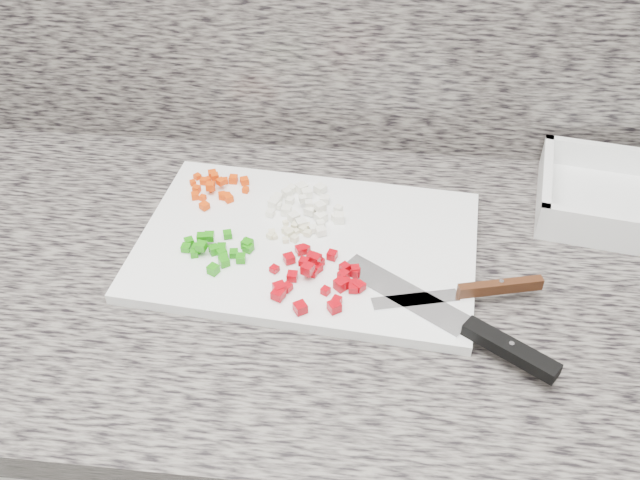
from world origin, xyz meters
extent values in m
cube|color=silver|center=(0.00, 1.44, 0.43)|extent=(3.92, 0.62, 0.86)
cube|color=slate|center=(0.00, 1.44, 0.88)|extent=(3.96, 0.64, 0.04)
cube|color=white|center=(0.05, 1.48, 0.91)|extent=(0.48, 0.34, 0.02)
cube|color=#E13C04|center=(-0.12, 1.59, 0.92)|extent=(0.01, 0.01, 0.01)
cube|color=#E13C04|center=(-0.08, 1.60, 0.92)|extent=(0.01, 0.01, 0.01)
cube|color=#E13C04|center=(-0.10, 1.59, 0.93)|extent=(0.01, 0.01, 0.01)
cube|color=#E13C04|center=(-0.12, 1.59, 0.92)|extent=(0.01, 0.01, 0.01)
cube|color=#E13C04|center=(-0.09, 1.58, 0.93)|extent=(0.02, 0.02, 0.01)
cube|color=#E13C04|center=(-0.08, 1.56, 0.92)|extent=(0.01, 0.01, 0.01)
cube|color=#E13C04|center=(-0.14, 1.59, 0.92)|extent=(0.01, 0.01, 0.01)
cube|color=#E13C04|center=(-0.09, 1.60, 0.92)|extent=(0.01, 0.01, 0.01)
cube|color=#E13C04|center=(-0.13, 1.60, 0.92)|extent=(0.01, 0.01, 0.01)
cube|color=#E13C04|center=(-0.11, 1.55, 0.92)|extent=(0.01, 0.01, 0.01)
cube|color=#E13C04|center=(-0.09, 1.56, 0.92)|extent=(0.01, 0.01, 0.01)
cube|color=#E13C04|center=(-0.07, 1.55, 0.92)|extent=(0.02, 0.02, 0.01)
cube|color=#E13C04|center=(-0.12, 1.55, 0.92)|extent=(0.01, 0.01, 0.01)
cube|color=#E13C04|center=(-0.11, 1.58, 0.92)|extent=(0.01, 0.01, 0.01)
cube|color=#E13C04|center=(-0.13, 1.57, 0.92)|extent=(0.01, 0.01, 0.01)
cube|color=#E13C04|center=(-0.05, 1.58, 0.92)|extent=(0.01, 0.01, 0.01)
cube|color=#E13C04|center=(-0.11, 1.61, 0.92)|extent=(0.02, 0.02, 0.01)
cube|color=#E13C04|center=(-0.10, 1.57, 0.93)|extent=(0.01, 0.01, 0.01)
cube|color=#E13C04|center=(-0.06, 1.60, 0.92)|extent=(0.02, 0.02, 0.01)
cube|color=#E13C04|center=(-0.10, 1.53, 0.92)|extent=(0.02, 0.02, 0.01)
cube|color=white|center=(0.05, 1.54, 0.93)|extent=(0.01, 0.01, 0.01)
cube|color=white|center=(0.06, 1.53, 0.93)|extent=(0.02, 0.02, 0.01)
cube|color=white|center=(0.07, 1.56, 0.92)|extent=(0.01, 0.01, 0.01)
cube|color=white|center=(0.06, 1.52, 0.92)|extent=(0.02, 0.02, 0.01)
cube|color=white|center=(0.04, 1.58, 0.92)|extent=(0.02, 0.02, 0.01)
cube|color=white|center=(0.03, 1.59, 0.92)|extent=(0.02, 0.02, 0.01)
cube|color=white|center=(0.05, 1.54, 0.92)|extent=(0.02, 0.02, 0.01)
cube|color=white|center=(0.09, 1.52, 0.92)|extent=(0.02, 0.02, 0.01)
cube|color=white|center=(0.03, 1.52, 0.92)|extent=(0.02, 0.02, 0.01)
cube|color=white|center=(0.07, 1.49, 0.92)|extent=(0.02, 0.02, 0.01)
cube|color=white|center=(0.06, 1.53, 0.92)|extent=(0.02, 0.02, 0.01)
cube|color=white|center=(0.02, 1.56, 0.92)|extent=(0.01, 0.01, 0.01)
cube|color=white|center=(0.00, 1.54, 0.92)|extent=(0.01, 0.01, 0.01)
cube|color=white|center=(0.00, 1.56, 0.92)|extent=(0.01, 0.01, 0.01)
cube|color=white|center=(-0.01, 1.53, 0.92)|extent=(0.01, 0.01, 0.01)
cube|color=white|center=(0.04, 1.55, 0.93)|extent=(0.01, 0.01, 0.01)
cube|color=white|center=(0.01, 1.59, 0.92)|extent=(0.01, 0.01, 0.01)
cube|color=white|center=(0.01, 1.57, 0.92)|extent=(0.02, 0.02, 0.01)
cube|color=white|center=(0.07, 1.51, 0.92)|extent=(0.01, 0.01, 0.01)
cube|color=white|center=(-0.01, 1.55, 0.92)|extent=(0.02, 0.02, 0.01)
cube|color=white|center=(0.06, 1.59, 0.92)|extent=(0.02, 0.02, 0.01)
cube|color=white|center=(0.01, 1.53, 0.92)|extent=(0.01, 0.01, 0.01)
cube|color=white|center=(-0.01, 1.56, 0.92)|extent=(0.01, 0.01, 0.01)
cube|color=white|center=(0.09, 1.52, 0.92)|extent=(0.02, 0.02, 0.01)
cube|color=white|center=(0.09, 1.55, 0.92)|extent=(0.01, 0.01, 0.01)
cube|color=white|center=(0.04, 1.50, 0.92)|extent=(0.02, 0.02, 0.01)
cube|color=white|center=(0.06, 1.50, 0.92)|extent=(0.01, 0.01, 0.01)
cube|color=#1C870C|center=(-0.04, 1.43, 0.92)|extent=(0.01, 0.01, 0.01)
cube|color=#1C870C|center=(-0.11, 1.45, 0.92)|extent=(0.02, 0.02, 0.01)
cube|color=#1C870C|center=(-0.03, 1.45, 0.92)|extent=(0.01, 0.01, 0.01)
cube|color=#1C870C|center=(-0.06, 1.47, 0.92)|extent=(0.01, 0.01, 0.01)
cube|color=#1C870C|center=(-0.05, 1.43, 0.92)|extent=(0.01, 0.01, 0.01)
cube|color=#1C870C|center=(-0.06, 1.40, 0.92)|extent=(0.02, 0.02, 0.01)
cube|color=#1C870C|center=(-0.09, 1.45, 0.93)|extent=(0.01, 0.01, 0.01)
cube|color=#1C870C|center=(-0.06, 1.43, 0.92)|extent=(0.02, 0.02, 0.01)
cube|color=#1C870C|center=(-0.03, 1.45, 0.92)|extent=(0.02, 0.02, 0.01)
cube|color=#1C870C|center=(-0.09, 1.44, 0.92)|extent=(0.01, 0.01, 0.01)
cube|color=#1C870C|center=(-0.11, 1.44, 0.92)|extent=(0.01, 0.01, 0.01)
cube|color=#1C870C|center=(-0.10, 1.43, 0.92)|extent=(0.01, 0.01, 0.01)
cube|color=#1C870C|center=(-0.09, 1.43, 0.93)|extent=(0.01, 0.01, 0.01)
cube|color=#1C870C|center=(-0.08, 1.45, 0.93)|extent=(0.01, 0.01, 0.01)
cube|color=#1C870C|center=(-0.03, 1.43, 0.92)|extent=(0.01, 0.01, 0.01)
cube|color=#1C870C|center=(-0.03, 1.45, 0.92)|extent=(0.02, 0.02, 0.01)
cube|color=#1C870C|center=(-0.06, 1.44, 0.92)|extent=(0.01, 0.01, 0.01)
cube|color=#1C870C|center=(-0.07, 1.44, 0.92)|extent=(0.02, 0.02, 0.01)
cube|color=#1C870C|center=(-0.05, 1.42, 0.92)|extent=(0.02, 0.02, 0.01)
cube|color=#A4020C|center=(0.11, 1.39, 0.92)|extent=(0.02, 0.02, 0.01)
cube|color=#A4020C|center=(0.04, 1.40, 0.92)|extent=(0.01, 0.01, 0.01)
cube|color=#A4020C|center=(0.07, 1.42, 0.93)|extent=(0.02, 0.02, 0.01)
cube|color=#A4020C|center=(0.03, 1.43, 0.92)|extent=(0.02, 0.02, 0.01)
cube|color=#A4020C|center=(0.11, 1.41, 0.92)|extent=(0.02, 0.02, 0.01)
cube|color=#A4020C|center=(0.04, 1.38, 0.92)|extent=(0.01, 0.01, 0.01)
cube|color=#A4020C|center=(0.02, 1.41, 0.92)|extent=(0.01, 0.01, 0.01)
cube|color=#A4020C|center=(0.10, 1.39, 0.92)|extent=(0.01, 0.01, 0.01)
cube|color=#A4020C|center=(0.07, 1.41, 0.92)|extent=(0.01, 0.01, 0.01)
cube|color=#A4020C|center=(0.12, 1.42, 0.92)|extent=(0.01, 0.01, 0.01)
cube|color=#A4020C|center=(0.07, 1.42, 0.92)|extent=(0.02, 0.02, 0.01)
cube|color=#A4020C|center=(0.03, 1.36, 0.92)|extent=(0.02, 0.02, 0.01)
cube|color=#A4020C|center=(0.06, 1.40, 0.93)|extent=(0.02, 0.02, 0.01)
cube|color=#A4020C|center=(0.09, 1.44, 0.92)|extent=(0.01, 0.01, 0.01)
cube|color=#A4020C|center=(0.12, 1.39, 0.92)|extent=(0.01, 0.01, 0.01)
cube|color=#A4020C|center=(0.03, 1.37, 0.92)|extent=(0.02, 0.02, 0.01)
cube|color=#A4020C|center=(0.10, 1.35, 0.92)|extent=(0.02, 0.02, 0.01)
cube|color=#A4020C|center=(0.13, 1.39, 0.92)|extent=(0.02, 0.02, 0.01)
cube|color=#A4020C|center=(0.11, 1.42, 0.92)|extent=(0.02, 0.02, 0.01)
cube|color=#A4020C|center=(0.10, 1.39, 0.92)|extent=(0.02, 0.02, 0.01)
cube|color=#A4020C|center=(0.05, 1.45, 0.92)|extent=(0.01, 0.01, 0.01)
cube|color=#A4020C|center=(0.06, 1.44, 0.92)|extent=(0.01, 0.01, 0.01)
cube|color=#A4020C|center=(0.10, 1.36, 0.92)|extent=(0.01, 0.01, 0.01)
cube|color=#A4020C|center=(0.09, 1.38, 0.92)|extent=(0.01, 0.01, 0.01)
cube|color=#A4020C|center=(0.12, 1.39, 0.92)|extent=(0.01, 0.01, 0.01)
cube|color=#A4020C|center=(0.07, 1.43, 0.92)|extent=(0.02, 0.02, 0.01)
cube|color=#A4020C|center=(0.12, 1.42, 0.92)|extent=(0.01, 0.01, 0.01)
cube|color=#A4020C|center=(0.06, 1.34, 0.92)|extent=(0.02, 0.02, 0.01)
cube|color=#A4020C|center=(0.05, 1.42, 0.93)|extent=(0.01, 0.01, 0.01)
cube|color=#A4020C|center=(0.04, 1.45, 0.92)|extent=(0.02, 0.02, 0.01)
cube|color=beige|center=(0.05, 1.49, 0.92)|extent=(0.01, 0.01, 0.01)
cube|color=beige|center=(0.02, 1.49, 0.92)|extent=(0.01, 0.01, 0.01)
cube|color=beige|center=(0.02, 1.48, 0.92)|extent=(0.01, 0.01, 0.01)
cube|color=beige|center=(0.01, 1.48, 0.92)|extent=(0.01, 0.01, 0.01)
cube|color=beige|center=(0.05, 1.50, 0.92)|extent=(0.01, 0.01, 0.01)
cube|color=beige|center=(0.00, 1.48, 0.92)|extent=(0.01, 0.01, 0.01)
cube|color=beige|center=(0.03, 1.50, 0.92)|extent=(0.01, 0.01, 0.01)
cube|color=beige|center=(0.04, 1.49, 0.92)|extent=(0.01, 0.01, 0.01)
cube|color=beige|center=(0.02, 1.47, 0.92)|extent=(0.01, 0.01, 0.01)
cube|color=beige|center=(0.05, 1.49, 0.92)|extent=(0.01, 0.01, 0.01)
cube|color=beige|center=(0.03, 1.49, 0.92)|extent=(0.01, 0.01, 0.01)
cube|color=beige|center=(0.03, 1.49, 0.92)|extent=(0.01, 0.01, 0.01)
cube|color=beige|center=(0.02, 1.51, 0.92)|extent=(0.01, 0.01, 0.01)
cube|color=beige|center=(0.03, 1.47, 0.92)|extent=(0.01, 0.01, 0.01)
cube|color=beige|center=(0.00, 1.48, 0.92)|extent=(0.01, 0.01, 0.01)
cube|color=white|center=(0.18, 1.39, 0.92)|extent=(0.17, 0.13, 0.00)
cube|color=black|center=(0.31, 1.30, 0.92)|extent=(0.11, 0.08, 0.02)
cylinder|color=white|center=(0.31, 1.30, 0.93)|extent=(0.01, 0.01, 0.00)
cube|color=white|center=(0.20, 1.38, 0.92)|extent=(0.11, 0.05, 0.00)
cube|color=#482212|center=(0.30, 1.41, 0.92)|extent=(0.11, 0.04, 0.02)
cylinder|color=white|center=(0.30, 1.41, 0.93)|extent=(0.01, 0.01, 0.00)
cube|color=white|center=(0.51, 1.61, 0.91)|extent=(0.29, 0.23, 0.01)
cube|color=white|center=(0.52, 1.69, 0.93)|extent=(0.26, 0.06, 0.04)
cube|color=white|center=(0.50, 1.52, 0.93)|extent=(0.26, 0.06, 0.04)
cube|color=white|center=(0.38, 1.63, 0.93)|extent=(0.04, 0.19, 0.04)
camera|label=1|loc=(0.15, 0.75, 1.55)|focal=40.00mm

